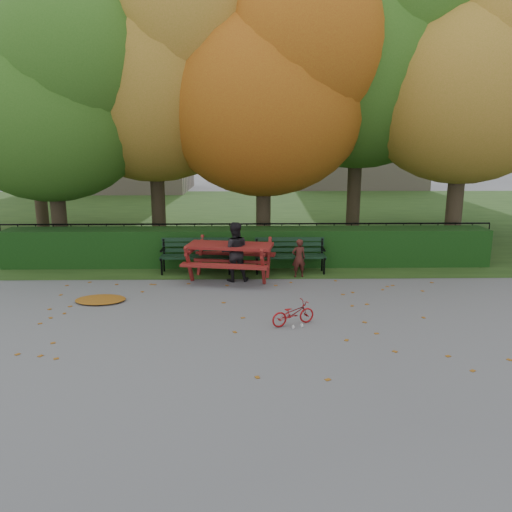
{
  "coord_description": "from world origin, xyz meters",
  "views": [
    {
      "loc": [
        -0.0,
        -8.77,
        3.3
      ],
      "look_at": [
        0.18,
        1.21,
        1.0
      ],
      "focal_mm": 35.0,
      "sensor_mm": 36.0,
      "label": 1
    }
  ],
  "objects_px": {
    "tree_a": "(57,95)",
    "tree_f": "(36,69)",
    "child": "(299,258)",
    "bench_right": "(290,252)",
    "tree_d": "(374,50)",
    "tree_c": "(276,86)",
    "bicycle": "(293,313)",
    "adult": "(234,252)",
    "tree_b": "(163,68)",
    "tree_g": "(480,82)",
    "bench_left": "(196,253)",
    "tree_e": "(480,76)",
    "picnic_table": "(230,252)"
  },
  "relations": [
    {
      "from": "bench_right",
      "to": "child",
      "type": "relative_size",
      "value": 1.87
    },
    {
      "from": "bench_right",
      "to": "picnic_table",
      "type": "xyz_separation_m",
      "value": [
        -1.51,
        -0.66,
        0.16
      ]
    },
    {
      "from": "tree_c",
      "to": "adult",
      "type": "height_order",
      "value": "tree_c"
    },
    {
      "from": "tree_c",
      "to": "tree_e",
      "type": "bearing_deg",
      "value": -1.93
    },
    {
      "from": "tree_c",
      "to": "child",
      "type": "height_order",
      "value": "tree_c"
    },
    {
      "from": "tree_b",
      "to": "tree_g",
      "type": "distance_m",
      "value": 11.19
    },
    {
      "from": "child",
      "to": "adult",
      "type": "distance_m",
      "value": 1.63
    },
    {
      "from": "tree_c",
      "to": "bicycle",
      "type": "relative_size",
      "value": 9.34
    },
    {
      "from": "bicycle",
      "to": "tree_a",
      "type": "bearing_deg",
      "value": 23.16
    },
    {
      "from": "tree_a",
      "to": "bench_right",
      "type": "relative_size",
      "value": 4.16
    },
    {
      "from": "picnic_table",
      "to": "child",
      "type": "bearing_deg",
      "value": 15.56
    },
    {
      "from": "child",
      "to": "adult",
      "type": "relative_size",
      "value": 0.67
    },
    {
      "from": "child",
      "to": "bicycle",
      "type": "xyz_separation_m",
      "value": [
        -0.44,
        -3.31,
        -0.26
      ]
    },
    {
      "from": "child",
      "to": "bench_right",
      "type": "bearing_deg",
      "value": -82.63
    },
    {
      "from": "tree_a",
      "to": "tree_d",
      "type": "height_order",
      "value": "tree_d"
    },
    {
      "from": "bicycle",
      "to": "bench_left",
      "type": "bearing_deg",
      "value": 5.8
    },
    {
      "from": "tree_e",
      "to": "picnic_table",
      "type": "bearing_deg",
      "value": -158.52
    },
    {
      "from": "tree_g",
      "to": "adult",
      "type": "relative_size",
      "value": 5.95
    },
    {
      "from": "tree_b",
      "to": "bench_left",
      "type": "xyz_separation_m",
      "value": [
        1.14,
        -3.04,
        -4.88
      ]
    },
    {
      "from": "tree_a",
      "to": "picnic_table",
      "type": "relative_size",
      "value": 3.26
    },
    {
      "from": "tree_e",
      "to": "child",
      "type": "bearing_deg",
      "value": -153.9
    },
    {
      "from": "tree_c",
      "to": "tree_g",
      "type": "bearing_deg",
      "value": 26.87
    },
    {
      "from": "tree_c",
      "to": "bicycle",
      "type": "xyz_separation_m",
      "value": [
        0.01,
        -6.07,
        -4.6
      ]
    },
    {
      "from": "tree_c",
      "to": "bench_left",
      "type": "xyz_separation_m",
      "value": [
        -2.13,
        -2.26,
        -4.3
      ]
    },
    {
      "from": "tree_g",
      "to": "bench_left",
      "type": "relative_size",
      "value": 4.75
    },
    {
      "from": "tree_g",
      "to": "adult",
      "type": "xyz_separation_m",
      "value": [
        -8.64,
        -6.86,
        -4.65
      ]
    },
    {
      "from": "tree_c",
      "to": "bench_right",
      "type": "relative_size",
      "value": 4.44
    },
    {
      "from": "tree_c",
      "to": "bicycle",
      "type": "distance_m",
      "value": 7.62
    },
    {
      "from": "tree_b",
      "to": "child",
      "type": "xyz_separation_m",
      "value": [
        3.72,
        -3.55,
        -4.92
      ]
    },
    {
      "from": "tree_g",
      "to": "tree_d",
      "type": "bearing_deg",
      "value": -150.39
    },
    {
      "from": "tree_g",
      "to": "tree_a",
      "type": "bearing_deg",
      "value": -162.81
    },
    {
      "from": "bench_right",
      "to": "picnic_table",
      "type": "height_order",
      "value": "picnic_table"
    },
    {
      "from": "tree_d",
      "to": "tree_g",
      "type": "bearing_deg",
      "value": 29.61
    },
    {
      "from": "picnic_table",
      "to": "tree_f",
      "type": "bearing_deg",
      "value": 147.47
    },
    {
      "from": "adult",
      "to": "tree_b",
      "type": "bearing_deg",
      "value": -65.13
    },
    {
      "from": "child",
      "to": "tree_c",
      "type": "bearing_deg",
      "value": -93.09
    },
    {
      "from": "tree_g",
      "to": "bench_left",
      "type": "xyz_separation_m",
      "value": [
        -9.63,
        -6.06,
        -4.85
      ]
    },
    {
      "from": "child",
      "to": "adult",
      "type": "xyz_separation_m",
      "value": [
        -1.58,
        -0.3,
        0.24
      ]
    },
    {
      "from": "tree_e",
      "to": "bench_right",
      "type": "height_order",
      "value": "tree_e"
    },
    {
      "from": "tree_d",
      "to": "tree_c",
      "type": "bearing_deg",
      "value": -157.39
    },
    {
      "from": "tree_b",
      "to": "adult",
      "type": "height_order",
      "value": "tree_b"
    },
    {
      "from": "tree_g",
      "to": "child",
      "type": "xyz_separation_m",
      "value": [
        -7.06,
        -6.56,
        -4.89
      ]
    },
    {
      "from": "bench_right",
      "to": "child",
      "type": "xyz_separation_m",
      "value": [
        0.18,
        -0.5,
        -0.04
      ]
    },
    {
      "from": "tree_a",
      "to": "tree_b",
      "type": "xyz_separation_m",
      "value": [
        2.74,
        1.17,
        0.88
      ]
    },
    {
      "from": "tree_a",
      "to": "bench_left",
      "type": "distance_m",
      "value": 5.89
    },
    {
      "from": "tree_a",
      "to": "tree_c",
      "type": "bearing_deg",
      "value": 3.65
    },
    {
      "from": "child",
      "to": "tree_f",
      "type": "bearing_deg",
      "value": -47.9
    },
    {
      "from": "adult",
      "to": "tree_d",
      "type": "bearing_deg",
      "value": -138.24
    },
    {
      "from": "tree_a",
      "to": "tree_f",
      "type": "bearing_deg",
      "value": 117.98
    },
    {
      "from": "tree_b",
      "to": "bicycle",
      "type": "relative_size",
      "value": 10.26
    }
  ]
}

